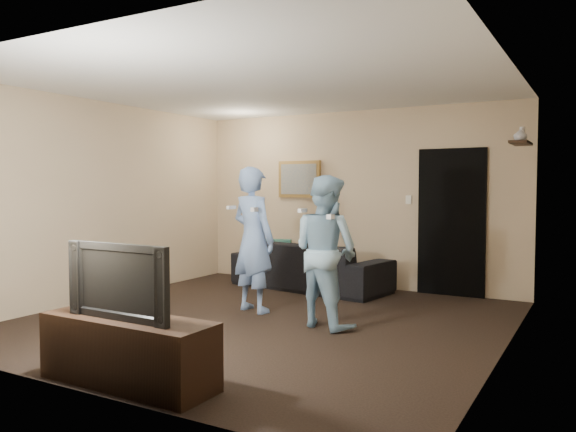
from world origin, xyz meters
The scene contains 19 objects.
ground centered at (0.00, 0.00, 0.00)m, with size 5.00×5.00×0.00m, color black.
ceiling centered at (0.00, 0.00, 2.60)m, with size 5.00×5.00×0.04m, color silver.
wall_back centered at (0.00, 2.50, 1.30)m, with size 5.00×0.04×2.60m, color tan.
wall_front centered at (0.00, -2.50, 1.30)m, with size 5.00×0.04×2.60m, color tan.
wall_left centered at (-2.50, 0.00, 1.30)m, with size 0.04×5.00×2.60m, color tan.
wall_right centered at (2.50, 0.00, 1.30)m, with size 0.04×5.00×2.60m, color tan.
sofa centered at (-0.45, 1.98, 0.34)m, with size 2.33×0.91×0.68m, color black.
throw_pillow centered at (-1.02, 1.98, 0.48)m, with size 0.43×0.14×0.43m, color #1B5249.
painting_frame centered at (-0.90, 2.48, 1.60)m, with size 0.72×0.05×0.57m, color olive.
painting_canvas centered at (-0.90, 2.45, 1.60)m, with size 0.62×0.01×0.47m, color slate.
doorway centered at (1.45, 2.47, 1.00)m, with size 0.90×0.06×2.00m, color black.
light_switch centered at (0.85, 2.48, 1.30)m, with size 0.08×0.02×0.12m, color silver.
wall_shelf centered at (2.39, 1.80, 1.99)m, with size 0.20×0.60×0.03m, color black.
shelf_vase centered at (2.39, 1.74, 2.08)m, with size 0.15×0.15×0.16m, color silver.
shelf_figurine centered at (2.39, 1.90, 2.09)m, with size 0.06×0.06×0.18m, color silver.
tv_console centered at (0.17, -2.22, 0.25)m, with size 1.43×0.46×0.51m, color black.
television centered at (0.17, -2.22, 0.79)m, with size 0.98×0.13×0.56m, color black.
wii_player_left centered at (-0.36, 0.33, 0.86)m, with size 0.71×0.57×1.72m.
wii_player_right centered at (0.70, 0.10, 0.80)m, with size 0.93×0.82×1.60m.
Camera 1 is at (3.25, -5.24, 1.48)m, focal length 35.00 mm.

